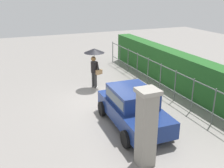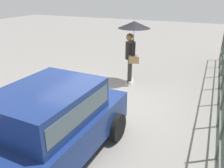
% 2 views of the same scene
% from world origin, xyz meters
% --- Properties ---
extents(ground_plane, '(40.00, 40.00, 0.00)m').
position_xyz_m(ground_plane, '(0.00, 0.00, 0.00)').
color(ground_plane, gray).
extents(car, '(3.79, 1.97, 1.48)m').
position_xyz_m(car, '(2.47, 0.16, 0.80)').
color(car, navy).
rests_on(car, ground).
extents(pedestrian, '(1.07, 1.07, 2.11)m').
position_xyz_m(pedestrian, '(-2.03, 0.19, 1.62)').
color(pedestrian, '#333333').
rests_on(pedestrian, ground).
extents(fence_section, '(11.26, 0.05, 1.50)m').
position_xyz_m(fence_section, '(-0.74, 3.05, 0.83)').
color(fence_section, '#59605B').
rests_on(fence_section, ground).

